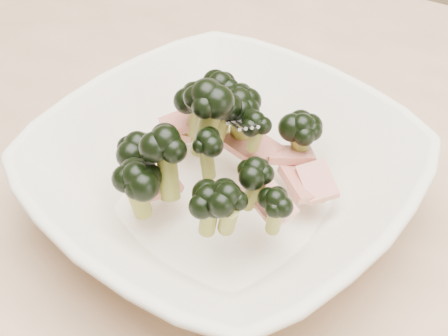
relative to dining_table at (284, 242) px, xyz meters
The scene contains 2 objects.
dining_table is the anchor object (origin of this frame).
broccoli_dish 0.16m from the dining_table, 116.42° to the right, with size 0.37×0.37×0.14m.
Camera 1 is at (0.16, -0.40, 1.16)m, focal length 50.00 mm.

